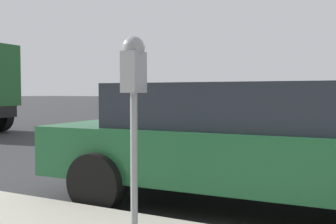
% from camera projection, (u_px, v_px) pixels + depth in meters
% --- Properties ---
extents(ground_plane, '(220.00, 220.00, 0.00)m').
position_uv_depth(ground_plane, '(220.00, 181.00, 5.71)').
color(ground_plane, '#333335').
extents(parking_meter, '(0.21, 0.19, 1.62)m').
position_uv_depth(parking_meter, '(134.00, 82.00, 3.25)').
color(parking_meter, gray).
rests_on(parking_meter, sidewalk).
extents(car_green, '(2.23, 4.56, 1.38)m').
position_uv_depth(car_green, '(243.00, 140.00, 4.47)').
color(car_green, '#1E5B33').
rests_on(car_green, ground_plane).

